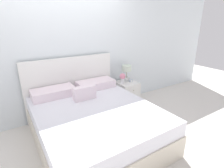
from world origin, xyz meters
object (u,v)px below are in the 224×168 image
Objects in this scene: bed at (93,120)px; alarm_clock at (131,81)px; nightstand at (127,93)px; table_lamp at (127,70)px; flower_vase at (123,77)px.

alarm_clock is at bearing 27.76° from bed.
nightstand is (1.17, 0.68, -0.05)m from bed.
alarm_clock reaches higher than nightstand.
table_lamp reaches higher than nightstand.
flower_vase is at bearing 33.16° from bed.
table_lamp is (1.22, 0.78, 0.46)m from bed.
table_lamp is 1.61× the size of flower_vase.
nightstand is 2.38× the size of flower_vase.
bed is 1.30m from flower_vase.
nightstand is 1.48× the size of table_lamp.
alarm_clock is (1.26, 0.66, 0.24)m from bed.
nightstand is at bearing -117.75° from table_lamp.
table_lamp is at bearing 32.51° from bed.
bed is 3.83× the size of nightstand.
bed reaches higher than table_lamp.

